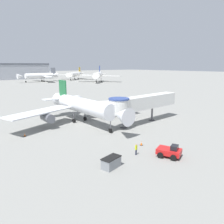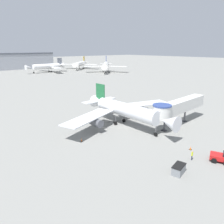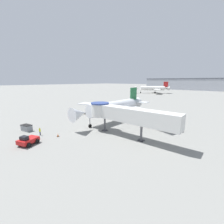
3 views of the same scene
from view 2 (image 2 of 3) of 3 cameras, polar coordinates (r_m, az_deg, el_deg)
The scene contains 11 objects.
ground_plane at distance 52.61m, azimuth 3.43°, elevation -3.76°, with size 800.00×800.00×0.00m, color gray.
main_airplane at distance 52.32m, azimuth 3.17°, elevation 0.54°, with size 33.13×26.22×9.02m.
jet_bridge at distance 54.15m, azimuth 16.68°, elevation 1.30°, with size 19.91×4.35×6.33m.
pushback_tug_red at distance 40.94m, azimuth 26.61°, elevation -10.47°, with size 3.28×3.80×1.81m.
service_container_gray at distance 35.12m, azimuth 17.01°, elevation -14.12°, with size 2.86×1.98×1.39m.
traffic_cone_near_nose at distance 43.34m, azimuth 19.83°, elevation -8.84°, with size 0.44×0.44×0.73m.
traffic_cone_port_wing at distance 44.74m, azimuth -7.95°, elevation -7.21°, with size 0.39×0.39×0.66m.
ground_crew_marshaller at distance 39.44m, azimuth 20.19°, elevation -10.46°, with size 0.36×0.25×1.68m.
background_jet_blue_tail at distance 168.03m, azimuth -1.70°, elevation 12.03°, with size 27.15×26.47×12.09m.
background_jet_gold_tail at distance 198.78m, azimuth -8.22°, elevation 12.38°, with size 28.58×27.15×10.63m.
background_jet_gray_tail at distance 176.80m, azimuth -16.54°, elevation 11.38°, with size 31.21×33.12×10.48m.
Camera 2 is at (-34.62, -35.23, 18.12)m, focal length 35.00 mm.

